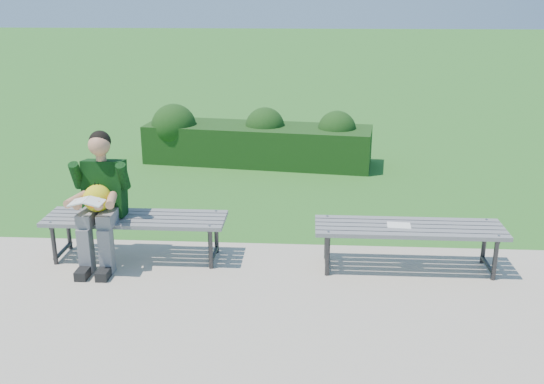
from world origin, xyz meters
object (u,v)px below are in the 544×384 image
Objects in this scene: hedge at (253,139)px; paper_sheet at (399,225)px; bench_right at (409,231)px; seated_boy at (100,196)px; bench_left at (136,222)px.

hedge reaches higher than paper_sheet.
bench_right is 3.01m from seated_boy.
paper_sheet is (1.76, -3.84, 0.09)m from hedge.
bench_left is 7.76× the size of paper_sheet.
seated_boy is at bearing -179.67° from bench_right.
paper_sheet is (2.89, 0.02, -0.24)m from seated_boy.
seated_boy reaches higher than hedge.
bench_right is at bearing 0.33° from seated_boy.
seated_boy is 2.90m from paper_sheet.
seated_boy reaches higher than paper_sheet.
bench_right is (2.69, -0.08, 0.00)m from bench_left.
bench_left is at bearing 18.15° from seated_boy.
bench_left is 1.00× the size of bench_right.
hedge is 4.03m from seated_boy.
paper_sheet is at bearing -1.79° from bench_left.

